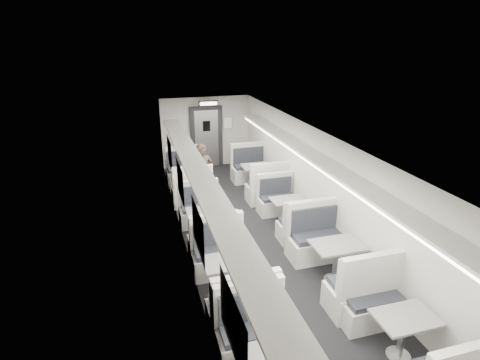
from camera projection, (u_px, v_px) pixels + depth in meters
room at (264, 203)px, 7.39m from camera, size 3.24×12.24×2.64m
booth_left_a at (188, 181)px, 10.78m from camera, size 1.06×2.15×1.15m
booth_left_b at (206, 224)px, 8.35m from camera, size 0.98×2.00×1.07m
booth_left_c at (229, 279)px, 6.44m from camera, size 1.05×2.14×1.14m
booth_right_a at (258, 178)px, 10.97m from camera, size 1.09×2.21×1.18m
booth_right_b at (287, 212)px, 8.95m from camera, size 0.96×1.94×1.04m
booth_right_c at (336, 262)px, 6.87m from camera, size 1.11×2.24×1.20m
booth_right_d at (402, 336)px, 5.23m from camera, size 1.01×2.04×1.09m
passenger at (203, 174)px, 10.00m from camera, size 0.69×0.55×1.66m
window_a at (170, 153)px, 10.00m from camera, size 0.02×1.18×0.84m
window_b at (180, 182)px, 8.03m from camera, size 0.02×1.18×0.84m
window_c at (198, 230)px, 6.06m from camera, size 0.02×1.18×0.84m
window_d at (233, 324)px, 4.08m from camera, size 0.02×1.18×0.84m
luggage_rack_left at (204, 181)px, 6.54m from camera, size 0.46×10.40×0.09m
luggage_rack_right at (331, 168)px, 7.18m from camera, size 0.46×10.40×0.09m
vestibule_door at (207, 137)px, 12.77m from camera, size 1.10×0.13×2.10m
exit_sign at (208, 103)px, 11.88m from camera, size 0.62×0.12×0.16m
wall_notice at (228, 123)px, 12.78m from camera, size 0.32×0.02×0.40m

